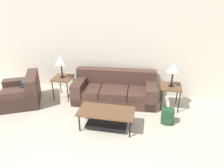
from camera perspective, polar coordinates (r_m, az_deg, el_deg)
The scene contains 9 objects.
wall_back at distance 5.64m, azimuth 3.59°, elevation 9.71°, with size 9.19×0.06×2.60m.
couch at distance 5.49m, azimuth 0.77°, elevation -1.93°, with size 2.27×1.04×0.82m.
armchair at distance 5.88m, azimuth -24.21°, elevation -2.45°, with size 1.29×1.33×0.80m.
coffee_table at distance 4.40m, azimuth -1.63°, elevation -8.89°, with size 1.21×0.58×0.44m.
side_table_left at distance 5.72m, azimuth -13.87°, elevation 1.27°, with size 0.50×0.55×0.62m.
side_table_right at distance 5.26m, azimuth 16.44°, elevation -1.16°, with size 0.50×0.55×0.62m.
table_lamp_left at distance 5.53m, azimuth -14.44°, elevation 6.46°, with size 0.32×0.32×0.61m.
table_lamp_right at distance 5.06m, azimuth 17.18°, elevation 4.41°, with size 0.32×0.32×0.61m.
backpack at distance 4.79m, azimuth 15.56°, elevation -8.88°, with size 0.27×0.25×0.37m.
Camera 1 is at (0.69, -1.23, 2.77)m, focal length 32.00 mm.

